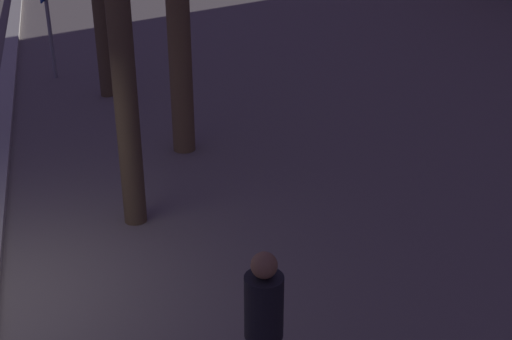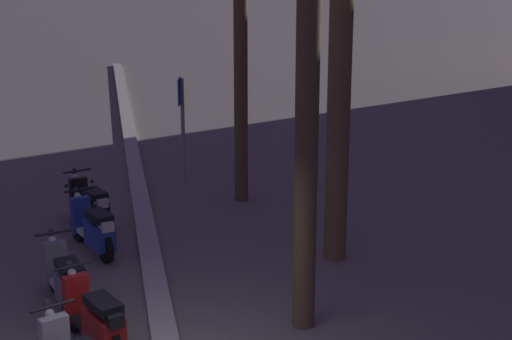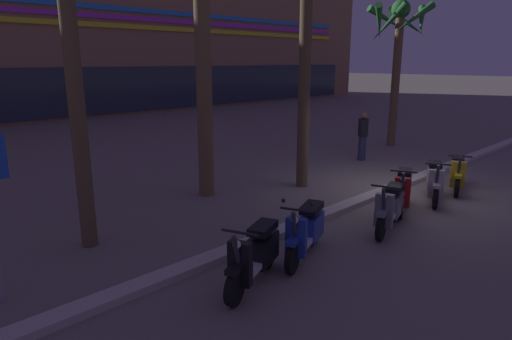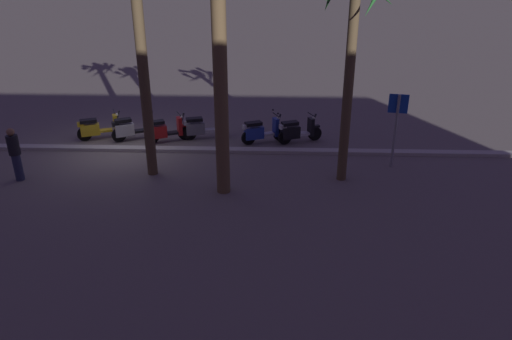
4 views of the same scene
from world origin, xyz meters
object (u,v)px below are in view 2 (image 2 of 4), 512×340
at_px(scooter_blue_second_in_line, 94,229).
at_px(crossing_sign, 182,117).
at_px(scooter_black_far_back, 90,206).
at_px(scooter_red_gap_after_mid, 95,320).
at_px(scooter_grey_tail_end, 66,282).

bearing_deg(scooter_blue_second_in_line, crossing_sign, 155.15).
distance_m(scooter_black_far_back, scooter_red_gap_after_mid, 4.87).
height_order(scooter_blue_second_in_line, scooter_red_gap_after_mid, scooter_blue_second_in_line).
bearing_deg(scooter_black_far_back, scooter_red_gap_after_mid, 1.37).
bearing_deg(scooter_red_gap_after_mid, scooter_grey_tail_end, -162.57).
bearing_deg(crossing_sign, scooter_blue_second_in_line, -24.85).
height_order(scooter_black_far_back, scooter_blue_second_in_line, scooter_blue_second_in_line).
bearing_deg(scooter_grey_tail_end, scooter_black_far_back, 175.06).
xyz_separation_m(scooter_grey_tail_end, crossing_sign, (-6.55, 2.39, 1.05)).
bearing_deg(scooter_red_gap_after_mid, crossing_sign, 166.02).
height_order(scooter_black_far_back, scooter_red_gap_after_mid, same).
bearing_deg(scooter_black_far_back, scooter_grey_tail_end, -4.94).
distance_m(scooter_black_far_back, crossing_sign, 3.81).
height_order(scooter_grey_tail_end, crossing_sign, crossing_sign).
bearing_deg(scooter_black_far_back, scooter_blue_second_in_line, 3.28).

